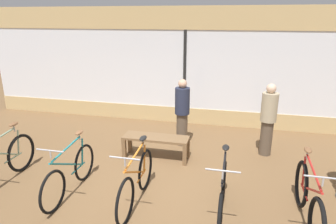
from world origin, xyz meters
name	(u,v)px	position (x,y,z in m)	size (l,w,h in m)	color
ground_plane	(149,187)	(0.00, 0.00, 0.00)	(24.00, 24.00, 0.00)	brown
shop_back_wall	(185,66)	(0.00, 3.54, 1.64)	(12.00, 0.08, 3.20)	tan
bicycle_far_left	(3,163)	(-2.62, -0.46, 0.40)	(0.46, 1.75, 1.06)	black
bicycle_left	(70,173)	(-1.25, -0.49, 0.38)	(0.46, 1.68, 1.02)	black
bicycle_center	(137,181)	(-0.05, -0.52, 0.40)	(0.46, 1.70, 1.04)	black
bicycle_right	(222,194)	(1.31, -0.51, 0.37)	(0.46, 1.64, 1.01)	black
bicycle_far_right	(308,200)	(2.53, -0.45, 0.40)	(0.46, 1.80, 1.06)	black
display_bench	(156,141)	(-0.18, 1.14, 0.40)	(1.40, 0.44, 0.50)	brown
customer_near_rack	(268,119)	(2.13, 1.88, 0.84)	(0.40, 0.40, 1.60)	brown
customer_by_window	(182,111)	(0.22, 1.99, 0.83)	(0.40, 0.40, 1.59)	brown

